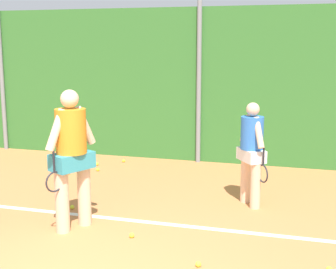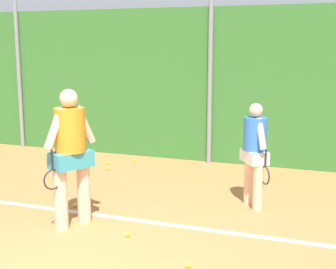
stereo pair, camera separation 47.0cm
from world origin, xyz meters
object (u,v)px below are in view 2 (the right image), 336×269
Objects in this scene: tennis_ball_7 at (107,168)px; tennis_ball_10 at (188,265)px; tennis_ball_0 at (134,160)px; tennis_ball_1 at (75,205)px; player_foreground_near at (71,151)px; player_midcourt at (255,150)px; tennis_ball_13 at (78,171)px; tennis_ball_9 at (108,163)px; tennis_ball_5 at (128,234)px.

tennis_ball_10 is (2.85, -3.55, 0.00)m from tennis_ball_7.
tennis_ball_1 is (0.31, -3.01, 0.00)m from tennis_ball_0.
player_foreground_near is 2.79m from player_midcourt.
tennis_ball_13 is at bearing -119.52° from tennis_ball_0.
tennis_ball_10 is (3.06, -3.98, 0.00)m from tennis_ball_9.
player_midcourt is 2.52m from tennis_ball_10.
player_foreground_near is 3.19m from tennis_ball_7.
tennis_ball_7 is at bearing 104.15° from tennis_ball_1.
player_foreground_near reaches higher than tennis_ball_1.
player_foreground_near is 29.14× the size of tennis_ball_10.
tennis_ball_7 is at bearing -146.09° from player_midcourt.
player_midcourt is 3.86m from tennis_ball_9.
tennis_ball_10 is (2.61, -4.39, 0.00)m from tennis_ball_0.
tennis_ball_1 and tennis_ball_5 have the same top height.
tennis_ball_9 is (-2.03, 3.40, 0.00)m from tennis_ball_5.
tennis_ball_9 is at bearing 106.22° from tennis_ball_1.
tennis_ball_5 and tennis_ball_13 have the same top height.
tennis_ball_1 and tennis_ball_7 have the same top height.
tennis_ball_10 is at bearing -43.76° from tennis_ball_13.
player_foreground_near is 29.14× the size of tennis_ball_7.
tennis_ball_0 is at bearing 42.89° from tennis_ball_9.
tennis_ball_13 is (-0.69, -1.22, 0.00)m from tennis_ball_0.
player_foreground_near is 29.14× the size of tennis_ball_13.
player_foreground_near reaches higher than tennis_ball_13.
player_midcourt is 24.77× the size of tennis_ball_13.
tennis_ball_9 is at bearing 127.55° from tennis_ball_10.
tennis_ball_0 is 0.87m from tennis_ball_7.
tennis_ball_0 is at bearing 112.66° from tennis_ball_5.
tennis_ball_9 is 0.85m from tennis_ball_13.
tennis_ball_9 is (-1.14, 3.29, -1.05)m from player_foreground_near.
tennis_ball_1 is at bearing -60.67° from tennis_ball_13.
tennis_ball_0 is 1.00× the size of tennis_ball_1.
tennis_ball_5 is (1.28, -0.80, 0.00)m from tennis_ball_1.
tennis_ball_1 is 2.68m from tennis_ball_10.
tennis_ball_9 is at bearing -137.11° from tennis_ball_0.
tennis_ball_0 is at bearing 60.48° from tennis_ball_13.
tennis_ball_7 is (-3.17, 1.22, -0.88)m from player_midcourt.
tennis_ball_7 is 0.47m from tennis_ball_9.
tennis_ball_5 is at bearing -32.01° from tennis_ball_1.
player_midcourt is at bearing -25.87° from tennis_ball_9.
tennis_ball_7 is at bearing 121.52° from tennis_ball_5.
tennis_ball_0 and tennis_ball_7 have the same top height.
tennis_ball_1 and tennis_ball_9 have the same top height.
tennis_ball_13 is (-2.28, 2.59, 0.00)m from tennis_ball_5.
player_midcourt is (2.24, 1.65, -0.16)m from player_foreground_near.
player_midcourt is at bearing 82.07° from tennis_ball_10.
player_midcourt is at bearing -12.87° from tennis_ball_13.
player_foreground_near is 3.03m from tennis_ball_13.
player_midcourt reaches higher than tennis_ball_7.
tennis_ball_10 is at bearing -29.43° from tennis_ball_5.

